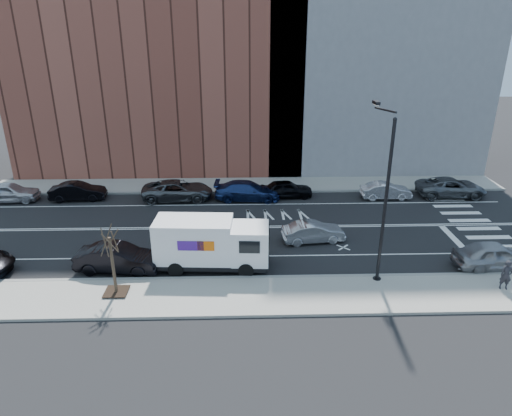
{
  "coord_description": "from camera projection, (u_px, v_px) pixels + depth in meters",
  "views": [
    {
      "loc": [
        -0.29,
        -29.02,
        13.21
      ],
      "look_at": [
        0.54,
        0.09,
        1.4
      ],
      "focal_mm": 32.0,
      "sensor_mm": 36.0,
      "label": 1
    }
  ],
  "objects": [
    {
      "name": "sidewalk_near",
      "position": [
        250.0,
        296.0,
        23.67
      ],
      "size": [
        44.0,
        3.6,
        0.15
      ],
      "primitive_type": "cube",
      "color": "gray",
      "rests_on": "ground"
    },
    {
      "name": "bldg_concrete",
      "position": [
        376.0,
        26.0,
        41.73
      ],
      "size": [
        20.0,
        10.0,
        26.0
      ],
      "primitive_type": "cube",
      "color": "slate",
      "rests_on": "ground"
    },
    {
      "name": "fedex_van",
      "position": [
        211.0,
        243.0,
        26.01
      ],
      "size": [
        6.69,
        2.63,
        3.0
      ],
      "rotation": [
        0.0,
        0.0,
        -0.06
      ],
      "color": "black",
      "rests_on": "ground"
    },
    {
      "name": "far_parked_c",
      "position": [
        178.0,
        190.0,
        36.58
      ],
      "size": [
        5.71,
        2.83,
        1.56
      ],
      "primitive_type": "imported",
      "rotation": [
        0.0,
        0.0,
        1.62
      ],
      "color": "#494C50",
      "rests_on": "ground"
    },
    {
      "name": "pedestrian",
      "position": [
        506.0,
        275.0,
        23.89
      ],
      "size": [
        0.67,
        0.51,
        1.64
      ],
      "primitive_type": "imported",
      "rotation": [
        0.0,
        0.0,
        -0.2
      ],
      "color": "#242329",
      "rests_on": "sidewalk_near"
    },
    {
      "name": "near_parked_front",
      "position": [
        495.0,
        255.0,
        26.3
      ],
      "size": [
        4.74,
        2.09,
        1.59
      ],
      "primitive_type": "imported",
      "rotation": [
        0.0,
        0.0,
        1.62
      ],
      "color": "#98989D",
      "rests_on": "ground"
    },
    {
      "name": "driving_sedan",
      "position": [
        313.0,
        232.0,
        29.54
      ],
      "size": [
        4.18,
        1.93,
        1.33
      ],
      "primitive_type": "imported",
      "rotation": [
        0.0,
        0.0,
        1.7
      ],
      "color": "#AEAEB3",
      "rests_on": "ground"
    },
    {
      "name": "curb_near",
      "position": [
        250.0,
        278.0,
        25.33
      ],
      "size": [
        44.0,
        0.25,
        0.17
      ],
      "primitive_type": "cube",
      "color": "gray",
      "rests_on": "ground"
    },
    {
      "name": "street_tree",
      "position": [
        114.0,
        271.0,
        23.34
      ],
      "size": [
        1.2,
        1.2,
        3.75
      ],
      "color": "black",
      "rests_on": "ground"
    },
    {
      "name": "far_parked_b",
      "position": [
        78.0,
        191.0,
        36.54
      ],
      "size": [
        4.44,
        1.84,
        1.43
      ],
      "primitive_type": "imported",
      "rotation": [
        0.0,
        0.0,
        1.65
      ],
      "color": "black",
      "rests_on": "ground"
    },
    {
      "name": "streetlight",
      "position": [
        384.0,
        192.0,
        23.72
      ],
      "size": [
        0.44,
        4.02,
        9.34
      ],
      "color": "black",
      "rests_on": "ground"
    },
    {
      "name": "far_parked_a",
      "position": [
        9.0,
        192.0,
        36.18
      ],
      "size": [
        4.72,
        2.17,
        1.57
      ],
      "primitive_type": "imported",
      "rotation": [
        0.0,
        0.0,
        1.64
      ],
      "color": "#BAB9BF",
      "rests_on": "ground"
    },
    {
      "name": "ground",
      "position": [
        248.0,
        227.0,
        31.85
      ],
      "size": [
        120.0,
        120.0,
        0.0
      ],
      "primitive_type": "plane",
      "color": "black",
      "rests_on": "ground"
    },
    {
      "name": "sidewalk_far",
      "position": [
        247.0,
        185.0,
        39.97
      ],
      "size": [
        44.0,
        3.6,
        0.15
      ],
      "primitive_type": "cube",
      "color": "gray",
      "rests_on": "ground"
    },
    {
      "name": "far_parked_e",
      "position": [
        287.0,
        189.0,
        37.07
      ],
      "size": [
        4.33,
        2.05,
        1.43
      ],
      "primitive_type": "imported",
      "rotation": [
        0.0,
        0.0,
        1.66
      ],
      "color": "black",
      "rests_on": "ground"
    },
    {
      "name": "road_markings",
      "position": [
        248.0,
        227.0,
        31.85
      ],
      "size": [
        40.0,
        8.6,
        0.01
      ],
      "primitive_type": null,
      "color": "white",
      "rests_on": "ground"
    },
    {
      "name": "crosswalk",
      "position": [
        474.0,
        224.0,
        32.27
      ],
      "size": [
        3.0,
        14.0,
        0.01
      ],
      "primitive_type": null,
      "color": "white",
      "rests_on": "ground"
    },
    {
      "name": "near_parked_rear_a",
      "position": [
        118.0,
        258.0,
        25.97
      ],
      "size": [
        4.93,
        2.13,
        1.58
      ],
      "primitive_type": "imported",
      "rotation": [
        0.0,
        0.0,
        1.47
      ],
      "color": "black",
      "rests_on": "ground"
    },
    {
      "name": "far_parked_g",
      "position": [
        451.0,
        187.0,
        37.3
      ],
      "size": [
        5.59,
        2.7,
        1.53
      ],
      "primitive_type": "imported",
      "rotation": [
        0.0,
        0.0,
        1.54
      ],
      "color": "#54585D",
      "rests_on": "ground"
    },
    {
      "name": "curb_far",
      "position": [
        247.0,
        192.0,
        38.3
      ],
      "size": [
        44.0,
        0.25,
        0.17
      ],
      "primitive_type": "cube",
      "color": "gray",
      "rests_on": "ground"
    },
    {
      "name": "bldg_brick",
      "position": [
        159.0,
        49.0,
        41.95
      ],
      "size": [
        26.0,
        10.0,
        22.0
      ],
      "primitive_type": "cube",
      "color": "brown",
      "rests_on": "ground"
    },
    {
      "name": "far_parked_f",
      "position": [
        386.0,
        191.0,
        36.85
      ],
      "size": [
        4.06,
        1.48,
        1.33
      ],
      "primitive_type": "imported",
      "rotation": [
        0.0,
        0.0,
        1.59
      ],
      "color": "silver",
      "rests_on": "ground"
    },
    {
      "name": "far_parked_d",
      "position": [
        247.0,
        191.0,
        36.56
      ],
      "size": [
        5.34,
        2.42,
        1.52
      ],
      "primitive_type": "imported",
      "rotation": [
        0.0,
        0.0,
        1.51
      ],
      "color": "navy",
      "rests_on": "ground"
    }
  ]
}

